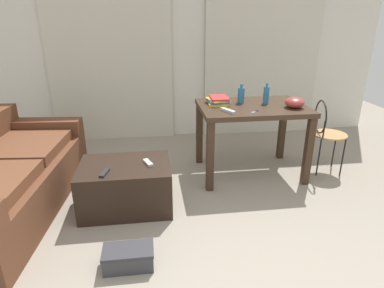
% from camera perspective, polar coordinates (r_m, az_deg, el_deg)
% --- Properties ---
extents(ground_plane, '(7.79, 7.79, 0.00)m').
position_cam_1_polar(ground_plane, '(3.14, 3.93, -10.25)').
color(ground_plane, gray).
extents(wall_back, '(5.48, 0.10, 2.58)m').
position_cam_1_polar(wall_back, '(4.69, -0.73, 17.02)').
color(wall_back, silver).
rests_on(wall_back, ground).
extents(curtains, '(3.75, 0.03, 2.32)m').
position_cam_1_polar(curtains, '(4.62, -0.59, 15.34)').
color(curtains, beige).
rests_on(curtains, ground).
extents(coffee_table, '(0.80, 0.58, 0.42)m').
position_cam_1_polar(coffee_table, '(3.05, -11.43, -7.14)').
color(coffee_table, black).
rests_on(coffee_table, ground).
extents(craft_table, '(1.11, 0.79, 0.77)m').
position_cam_1_polar(craft_table, '(3.54, 10.38, 4.76)').
color(craft_table, '#382619').
rests_on(craft_table, ground).
extents(wire_chair, '(0.37, 0.39, 0.82)m').
position_cam_1_polar(wire_chair, '(3.85, 22.17, 2.57)').
color(wire_chair, '#B7844C').
rests_on(wire_chair, ground).
extents(bottle_near, '(0.07, 0.07, 0.20)m').
position_cam_1_polar(bottle_near, '(3.58, 8.55, 8.45)').
color(bottle_near, teal).
rests_on(bottle_near, craft_table).
extents(bottle_far, '(0.06, 0.06, 0.22)m').
position_cam_1_polar(bottle_far, '(3.60, 12.80, 8.34)').
color(bottle_far, teal).
rests_on(bottle_far, craft_table).
extents(bowl, '(0.20, 0.20, 0.11)m').
position_cam_1_polar(bowl, '(3.51, 17.44, 6.90)').
color(bowl, '#9E3833').
rests_on(bowl, craft_table).
extents(book_stack, '(0.24, 0.29, 0.08)m').
position_cam_1_polar(book_stack, '(3.51, 4.53, 7.54)').
color(book_stack, gold).
rests_on(book_stack, craft_table).
extents(tv_remote_on_table, '(0.12, 0.19, 0.03)m').
position_cam_1_polar(tv_remote_on_table, '(3.22, 6.28, 5.79)').
color(tv_remote_on_table, '#B7B7B2').
rests_on(tv_remote_on_table, craft_table).
extents(scissors, '(0.11, 0.10, 0.00)m').
position_cam_1_polar(scissors, '(3.28, 11.03, 5.61)').
color(scissors, '#9EA0A5').
rests_on(scissors, craft_table).
extents(tv_remote_primary, '(0.08, 0.15, 0.02)m').
position_cam_1_polar(tv_remote_primary, '(2.82, -15.00, -4.87)').
color(tv_remote_primary, '#232326').
rests_on(tv_remote_primary, coffee_table).
extents(tv_remote_secondary, '(0.09, 0.15, 0.02)m').
position_cam_1_polar(tv_remote_secondary, '(2.94, -7.66, -3.23)').
color(tv_remote_secondary, '#B7B7B2').
rests_on(tv_remote_secondary, coffee_table).
extents(shoebox, '(0.35, 0.20, 0.15)m').
position_cam_1_polar(shoebox, '(2.46, -11.00, -18.82)').
color(shoebox, '#38383D').
rests_on(shoebox, ground).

